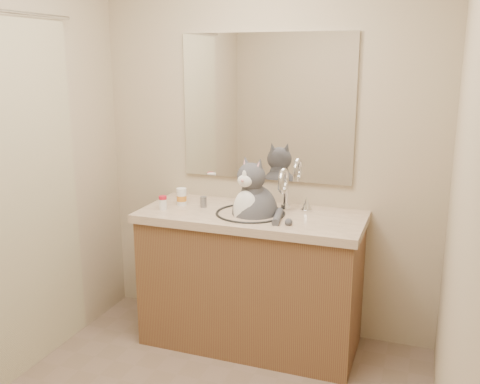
# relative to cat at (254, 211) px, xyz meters

# --- Properties ---
(room) EXTENTS (2.22, 2.52, 2.42)m
(room) POSITION_rel_cat_xyz_m (-0.02, -0.95, 0.33)
(room) COLOR #7D6756
(room) RESTS_ON ground
(vanity) EXTENTS (1.34, 0.59, 1.12)m
(vanity) POSITION_rel_cat_xyz_m (-0.02, 0.01, -0.43)
(vanity) COLOR brown
(vanity) RESTS_ON ground
(mirror) EXTENTS (1.10, 0.02, 0.90)m
(mirror) POSITION_rel_cat_xyz_m (-0.02, 0.28, 0.58)
(mirror) COLOR white
(mirror) RESTS_ON room
(shower_curtain) EXTENTS (0.02, 1.30, 1.93)m
(shower_curtain) POSITION_rel_cat_xyz_m (-1.07, -0.85, 0.16)
(shower_curtain) COLOR beige
(shower_curtain) RESTS_ON ground
(cat) EXTENTS (0.38, 0.39, 0.55)m
(cat) POSITION_rel_cat_xyz_m (0.00, 0.00, 0.00)
(cat) COLOR #494A4F
(cat) RESTS_ON vanity
(pill_bottle_redcap) EXTENTS (0.06, 0.06, 0.08)m
(pill_bottle_redcap) POSITION_rel_cat_xyz_m (-0.55, -0.10, 0.02)
(pill_bottle_redcap) COLOR white
(pill_bottle_redcap) RESTS_ON vanity
(pill_bottle_orange) EXTENTS (0.07, 0.07, 0.11)m
(pill_bottle_orange) POSITION_rel_cat_xyz_m (-0.49, 0.03, 0.03)
(pill_bottle_orange) COLOR white
(pill_bottle_orange) RESTS_ON vanity
(grey_canister) EXTENTS (0.04, 0.04, 0.07)m
(grey_canister) POSITION_rel_cat_xyz_m (-0.34, 0.03, 0.01)
(grey_canister) COLOR slate
(grey_canister) RESTS_ON vanity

